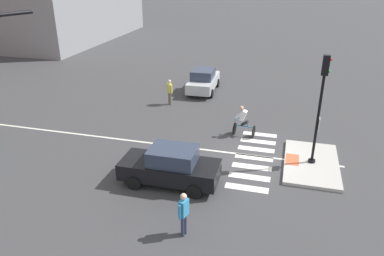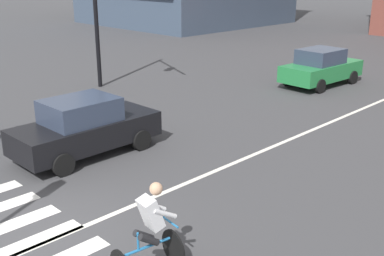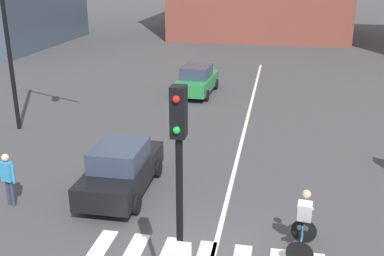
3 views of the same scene
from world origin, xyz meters
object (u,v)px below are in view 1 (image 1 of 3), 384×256
pedestrian_waiting_far_side (170,90)px  car_black_westbound_near (171,166)px  signal_pole (321,101)px  pedestrian_at_curb_left (184,211)px  car_silver_cross_right (203,80)px  cyclist (243,121)px

pedestrian_waiting_far_side → car_black_westbound_near: bearing=-161.5°
signal_pole → car_black_westbound_near: 6.97m
pedestrian_at_curb_left → pedestrian_waiting_far_side: 12.90m
car_silver_cross_right → pedestrian_waiting_far_side: 3.54m
car_black_westbound_near → car_silver_cross_right: bearing=7.2°
car_silver_cross_right → pedestrian_at_curb_left: size_ratio=2.49×
car_silver_cross_right → signal_pole: bearing=-141.2°
car_black_westbound_near → pedestrian_waiting_far_side: 9.58m
signal_pole → pedestrian_at_curb_left: size_ratio=2.96×
pedestrian_at_curb_left → pedestrian_waiting_far_side: (12.09, 4.48, 0.00)m
car_silver_cross_right → cyclist: bearing=-150.6°
cyclist → pedestrian_at_curb_left: cyclist is taller
car_black_westbound_near → pedestrian_at_curb_left: 3.35m
car_black_westbound_near → signal_pole: bearing=-61.2°
signal_pole → pedestrian_waiting_far_side: bearing=56.1°
signal_pole → pedestrian_at_curb_left: 7.84m
cyclist → pedestrian_at_curb_left: bearing=174.6°
pedestrian_at_curb_left → cyclist: bearing=-5.4°
car_black_westbound_near → car_silver_cross_right: (12.30, 1.56, 0.00)m
signal_pole → pedestrian_waiting_far_side: (5.92, 8.80, -2.14)m
cyclist → pedestrian_at_curb_left: (-8.53, 0.80, 0.11)m
signal_pole → car_black_westbound_near: (-3.17, 5.77, -2.31)m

